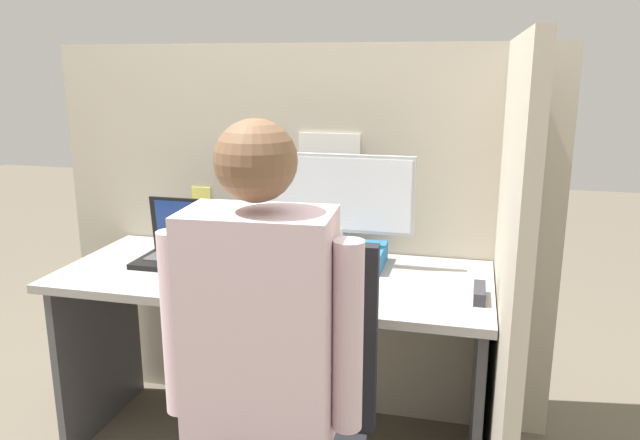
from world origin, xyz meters
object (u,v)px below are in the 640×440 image
at_px(person, 252,373).
at_px(laptop, 188,250).
at_px(paper_box, 338,255).
at_px(monitor, 339,199).
at_px(office_chair, 278,437).
at_px(carrot_toy, 273,293).
at_px(stapler, 479,293).

bearing_deg(person, laptop, 123.42).
xyz_separation_m(paper_box, monitor, (0.00, 0.00, 0.22)).
bearing_deg(paper_box, office_chair, -88.43).
relative_size(monitor, office_chair, 0.56).
distance_m(monitor, carrot_toy, 0.48).
height_order(monitor, stapler, monitor).
bearing_deg(laptop, carrot_toy, -33.89).
bearing_deg(monitor, person, -89.20).
relative_size(stapler, office_chair, 0.15).
xyz_separation_m(laptop, stapler, (1.08, -0.13, -0.03)).
distance_m(paper_box, monitor, 0.22).
distance_m(paper_box, carrot_toy, 0.42).
bearing_deg(laptop, monitor, 11.84).
distance_m(monitor, office_chair, 0.95).
xyz_separation_m(monitor, laptop, (-0.56, -0.12, -0.20)).
bearing_deg(carrot_toy, laptop, 146.11).
relative_size(paper_box, monitor, 0.62).
relative_size(paper_box, laptop, 0.96).
height_order(laptop, carrot_toy, laptop).
height_order(paper_box, monitor, monitor).
relative_size(paper_box, carrot_toy, 2.49).
height_order(monitor, office_chair, monitor).
xyz_separation_m(office_chair, person, (-0.01, -0.15, 0.26)).
bearing_deg(office_chair, monitor, 91.57).
height_order(stapler, office_chair, office_chair).
height_order(laptop, office_chair, office_chair).
relative_size(monitor, laptop, 1.54).
xyz_separation_m(paper_box, person, (0.01, -0.98, 0.02)).
bearing_deg(office_chair, laptop, 129.12).
bearing_deg(stapler, carrot_toy, -166.03).
relative_size(monitor, carrot_toy, 4.01).
height_order(paper_box, office_chair, office_chair).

